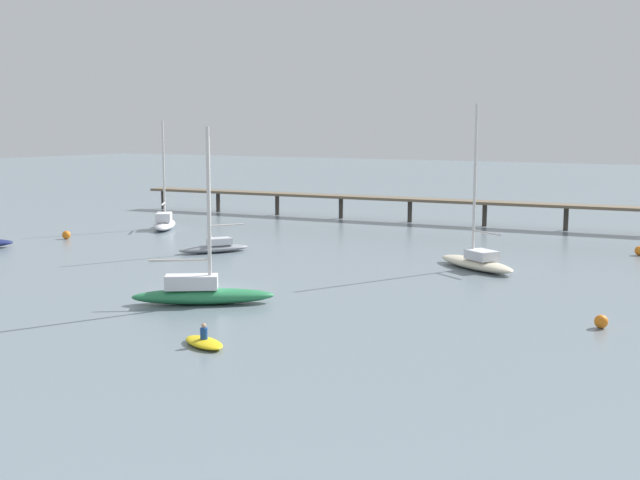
% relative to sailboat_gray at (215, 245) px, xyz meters
% --- Properties ---
extents(ground_plane, '(400.00, 400.00, 0.00)m').
position_rel_sailboat_gray_xyz_m(ground_plane, '(9.31, -12.88, -0.62)').
color(ground_plane, slate).
extents(sailboat_gray, '(4.88, 6.07, 9.74)m').
position_rel_sailboat_gray_xyz_m(sailboat_gray, '(0.00, 0.00, 0.00)').
color(sailboat_gray, gray).
rests_on(sailboat_gray, ground_plane).
extents(sailboat_green, '(8.13, 6.49, 10.57)m').
position_rel_sailboat_gray_xyz_m(sailboat_green, '(11.83, -16.56, 0.14)').
color(sailboat_green, '#287F4C').
rests_on(sailboat_green, ground_plane).
extents(sailboat_cream, '(7.97, 6.15, 12.24)m').
position_rel_sailboat_gray_xyz_m(sailboat_cream, '(21.97, 3.41, 0.08)').
color(sailboat_cream, beige).
rests_on(sailboat_cream, ground_plane).
extents(sailboat_white, '(6.18, 7.48, 11.17)m').
position_rel_sailboat_gray_xyz_m(sailboat_white, '(-14.42, 10.08, 0.13)').
color(sailboat_white, white).
rests_on(sailboat_white, ground_plane).
extents(dinghy_yellow, '(3.22, 2.40, 1.14)m').
position_rel_sailboat_gray_xyz_m(dinghy_yellow, '(17.96, -23.99, -0.42)').
color(dinghy_yellow, yellow).
rests_on(dinghy_yellow, ground_plane).
extents(mooring_buoy_outer, '(0.78, 0.78, 0.78)m').
position_rel_sailboat_gray_xyz_m(mooring_buoy_outer, '(31.32, 16.53, -0.23)').
color(mooring_buoy_outer, orange).
rests_on(mooring_buoy_outer, ground_plane).
extents(mooring_buoy_near, '(0.73, 0.73, 0.73)m').
position_rel_sailboat_gray_xyz_m(mooring_buoy_near, '(33.84, -10.53, -0.26)').
color(mooring_buoy_near, orange).
rests_on(mooring_buoy_near, ground_plane).
extents(mooring_buoy_far, '(0.79, 0.79, 0.79)m').
position_rel_sailboat_gray_xyz_m(mooring_buoy_far, '(-17.21, -0.63, -0.23)').
color(mooring_buoy_far, orange).
rests_on(mooring_buoy_far, ground_plane).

